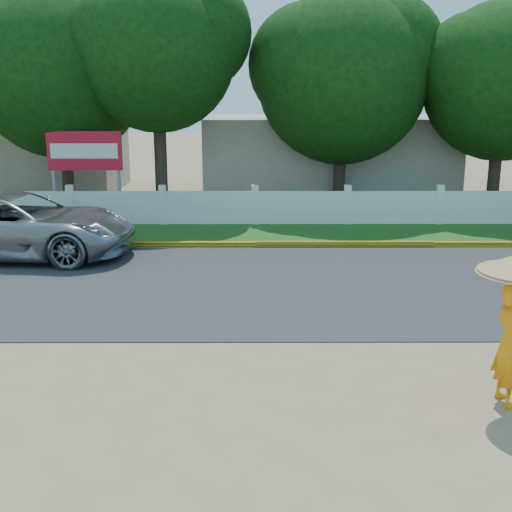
% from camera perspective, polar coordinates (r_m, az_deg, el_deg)
% --- Properties ---
extents(ground, '(120.00, 120.00, 0.00)m').
position_cam_1_polar(ground, '(10.29, 0.04, -9.83)').
color(ground, '#9E8460').
rests_on(ground, ground).
extents(road, '(60.00, 7.00, 0.02)m').
position_cam_1_polar(road, '(14.51, -0.03, -2.48)').
color(road, '#38383A').
rests_on(road, ground).
extents(grass_verge, '(60.00, 3.50, 0.03)m').
position_cam_1_polar(grass_verge, '(19.59, -0.07, 2.00)').
color(grass_verge, '#2D601E').
rests_on(grass_verge, ground).
extents(curb, '(40.00, 0.18, 0.16)m').
position_cam_1_polar(curb, '(17.92, -0.06, 1.04)').
color(curb, yellow).
rests_on(curb, ground).
extents(fence, '(40.00, 0.10, 1.10)m').
position_cam_1_polar(fence, '(20.91, -0.08, 4.29)').
color(fence, silver).
rests_on(fence, ground).
extents(building_near, '(10.00, 6.00, 3.20)m').
position_cam_1_polar(building_near, '(27.68, 6.19, 8.89)').
color(building_near, '#B7AD99').
rests_on(building_near, ground).
extents(building_far, '(8.00, 5.00, 2.80)m').
position_cam_1_polar(building_far, '(30.21, -19.65, 8.22)').
color(building_far, '#B7AD99').
rests_on(building_far, ground).
extents(vehicle, '(6.23, 3.12, 1.69)m').
position_cam_1_polar(vehicle, '(17.87, -20.49, 2.59)').
color(vehicle, gray).
rests_on(vehicle, ground).
extents(billboard, '(2.50, 0.13, 2.95)m').
position_cam_1_polar(billboard, '(22.51, -14.98, 8.62)').
color(billboard, gray).
rests_on(billboard, ground).
extents(tree_row, '(33.80, 6.93, 8.74)m').
position_cam_1_polar(tree_row, '(23.63, 5.34, 16.05)').
color(tree_row, '#473828').
rests_on(tree_row, ground).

